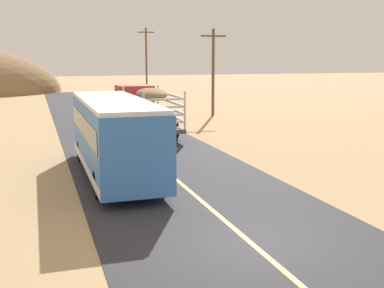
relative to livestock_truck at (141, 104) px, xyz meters
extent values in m
plane|color=tan|center=(-1.60, -21.48, -1.79)|extent=(240.00, 240.00, 0.00)
cube|color=#2D2D33|center=(-1.60, -21.48, -1.78)|extent=(8.00, 120.00, 0.02)
cube|color=#D8CC4C|center=(-1.60, -21.48, -1.77)|extent=(0.16, 117.60, 0.00)
cube|color=#B2332D|center=(0.00, 2.16, 0.03)|extent=(2.50, 2.20, 2.20)
cube|color=#192333|center=(0.00, 2.16, 0.48)|extent=(2.53, 1.54, 0.70)
cube|color=brown|center=(0.00, -3.24, -1.07)|extent=(2.50, 6.40, 0.24)
cylinder|color=silver|center=(-1.19, -0.10, 0.15)|extent=(0.12, 0.12, 2.20)
cylinder|color=silver|center=(1.19, -0.10, 0.15)|extent=(0.12, 0.12, 2.20)
cylinder|color=silver|center=(-1.19, -6.38, 0.15)|extent=(0.12, 0.12, 2.20)
cylinder|color=silver|center=(1.19, -6.38, 0.15)|extent=(0.12, 0.12, 2.20)
cube|color=silver|center=(-1.21, -3.24, -0.51)|extent=(0.08, 6.30, 0.12)
cube|color=silver|center=(1.21, -3.24, -0.51)|extent=(0.08, 6.30, 0.12)
cube|color=silver|center=(0.00, -6.40, -0.51)|extent=(2.40, 0.08, 0.12)
cube|color=silver|center=(-1.21, -3.24, -0.07)|extent=(0.08, 6.30, 0.12)
cube|color=silver|center=(1.21, -3.24, -0.07)|extent=(0.08, 6.30, 0.12)
cube|color=silver|center=(0.00, -6.40, -0.07)|extent=(2.40, 0.08, 0.12)
cube|color=silver|center=(-1.21, -3.24, 0.37)|extent=(0.08, 6.30, 0.12)
cube|color=silver|center=(1.21, -3.24, 0.37)|extent=(0.08, 6.30, 0.12)
cube|color=silver|center=(0.00, -6.40, 0.37)|extent=(2.40, 0.08, 0.12)
cube|color=silver|center=(-1.21, -3.24, 0.81)|extent=(0.08, 6.30, 0.12)
cube|color=silver|center=(1.21, -3.24, 0.81)|extent=(0.08, 6.30, 0.12)
cube|color=silver|center=(0.00, -6.40, 0.81)|extent=(2.40, 0.08, 0.12)
ellipsoid|color=#8C6B4C|center=(0.00, -3.24, 0.90)|extent=(1.75, 3.84, 0.70)
cylinder|color=black|center=(-1.09, 2.16, -1.22)|extent=(0.32, 1.10, 1.10)
cylinder|color=black|center=(1.09, 2.16, -1.22)|extent=(0.32, 1.10, 1.10)
cylinder|color=black|center=(-1.09, -4.52, -1.22)|extent=(0.32, 1.10, 1.10)
cylinder|color=black|center=(1.09, -4.52, -1.22)|extent=(0.32, 1.10, 1.10)
cube|color=#3872C6|center=(-3.84, -12.75, -0.07)|extent=(2.50, 10.00, 2.70)
cube|color=white|center=(-3.84, -12.75, 1.36)|extent=(2.45, 9.80, 0.16)
cube|color=#192333|center=(-3.84, -12.75, 0.40)|extent=(2.54, 9.20, 0.80)
cube|color=silver|center=(-3.84, -12.75, -1.22)|extent=(2.53, 9.80, 0.36)
cylinder|color=black|center=(-4.94, -9.50, -1.27)|extent=(0.30, 1.00, 1.00)
cylinder|color=black|center=(-2.74, -9.50, -1.27)|extent=(0.30, 1.00, 1.00)
cylinder|color=black|center=(-4.94, -16.00, -1.27)|extent=(0.30, 1.00, 1.00)
cylinder|color=black|center=(-2.74, -16.00, -1.27)|extent=(0.30, 1.00, 1.00)
cube|color=black|center=(-0.98, 8.86, -1.26)|extent=(1.80, 4.40, 0.70)
cube|color=#192333|center=(-0.98, 8.96, -0.61)|extent=(1.53, 2.20, 0.60)
cylinder|color=black|center=(-1.77, 10.18, -1.44)|extent=(0.22, 0.66, 0.66)
cylinder|color=black|center=(-0.19, 10.18, -1.44)|extent=(0.22, 0.66, 0.66)
cylinder|color=black|center=(-1.77, 7.54, -1.44)|extent=(0.22, 0.66, 0.66)
cylinder|color=black|center=(-0.19, 7.54, -1.44)|extent=(0.22, 0.66, 0.66)
cylinder|color=brown|center=(7.49, 6.00, 1.83)|extent=(0.24, 0.24, 7.25)
cube|color=brown|center=(7.49, 6.00, 4.86)|extent=(2.20, 0.14, 0.14)
cylinder|color=brown|center=(7.49, 31.42, 2.57)|extent=(0.24, 0.24, 8.73)
cube|color=brown|center=(7.49, 31.42, 6.34)|extent=(2.20, 0.14, 0.14)
camera|label=1|loc=(-6.93, -32.78, 3.15)|focal=45.64mm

